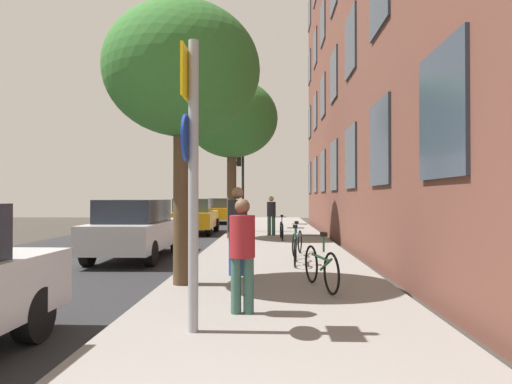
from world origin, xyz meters
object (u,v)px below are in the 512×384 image
Objects in this scene: car_1 at (136,228)px; pedestrian_1 at (238,225)px; bicycle_2 at (297,242)px; sign_post at (191,162)px; bicycle_0 at (321,266)px; bicycle_3 at (282,230)px; pedestrian_0 at (242,248)px; tree_near at (182,72)px; bicycle_1 at (295,249)px; pedestrian_2 at (271,213)px; car_2 at (194,216)px; traffic_light at (241,174)px; car_3 at (223,210)px; tree_far at (232,119)px.

pedestrian_1 is at bearing -45.96° from car_1.
pedestrian_1 reaches higher than bicycle_2.
bicycle_0 is at bearing 54.47° from sign_post.
bicycle_3 is 1.07× the size of pedestrian_0.
bicycle_1 is (2.19, 2.51, -3.50)m from tree_near.
pedestrian_2 is 0.36× the size of car_1.
traffic_light is at bearing 0.17° from car_2.
traffic_light is at bearing 115.75° from bicycle_3.
tree_near is 5.93m from bicycle_2.
car_1 is at bearing 118.73° from pedestrian_0.
pedestrian_1 reaches higher than car_2.
traffic_light is 2.43× the size of bicycle_2.
bicycle_2 is 0.96× the size of bicycle_3.
bicycle_1 is at bearing 77.87° from pedestrian_0.
pedestrian_1 is at bearing 45.33° from tree_near.
sign_post is 23.69m from car_3.
bicycle_2 is 17.03m from car_3.
tree_near reaches higher than pedestrian_1.
car_2 and car_3 have the same top height.
traffic_light reaches higher than pedestrian_0.
traffic_light is 3.83m from tree_far.
bicycle_2 is at bearing -75.59° from traffic_light.
traffic_light is 8.87m from car_1.
pedestrian_2 is 0.37× the size of car_3.
tree_far is 3.72× the size of bicycle_3.
pedestrian_0 reaches higher than car_2.
car_3 is (-4.02, 21.03, 0.34)m from bicycle_0.
bicycle_0 is at bearing -87.05° from bicycle_3.
car_2 is at bearing 109.22° from bicycle_0.
tree_near is at bearing 103.60° from sign_post.
car_2 is (0.14, 8.34, 0.00)m from car_1.
car_3 is at bearing 100.84° from bicycle_0.
tree_far is 3.79× the size of pedestrian_2.
tree_far is 3.87× the size of bicycle_2.
bicycle_1 is 18.62m from car_3.
bicycle_3 is 1.02× the size of pedestrian_2.
pedestrian_2 reaches higher than car_2.
car_3 is (-2.23, 23.55, -1.27)m from sign_post.
pedestrian_0 reaches higher than bicycle_3.
bicycle_3 is 7.85m from pedestrian_1.
sign_post is 0.56× the size of tree_far.
bicycle_3 is at bearing 83.36° from sign_post.
tree_far is at bearing 66.72° from car_1.
car_3 is (-3.88, 16.58, 0.36)m from bicycle_2.
pedestrian_0 is (-1.25, -1.69, 0.51)m from bicycle_0.
sign_post is 15.24m from traffic_light.
bicycle_1 is at bearing 48.96° from tree_near.
tree_near is 5.56m from car_1.
traffic_light is 14.54m from pedestrian_0.
bicycle_1 is at bearing -72.42° from tree_far.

